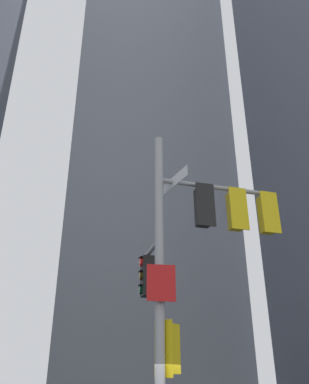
{
  "coord_description": "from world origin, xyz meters",
  "views": [
    {
      "loc": [
        -1.0,
        -8.87,
        2.2
      ],
      "look_at": [
        -0.13,
        -0.21,
        6.31
      ],
      "focal_mm": 37.39,
      "sensor_mm": 36.0,
      "label": 1
    }
  ],
  "objects": [
    {
      "name": "signal_pole_assembly",
      "position": [
        0.78,
        0.31,
        4.76
      ],
      "size": [
        3.66,
        2.74,
        7.96
      ],
      "color": "#9EA0A3",
      "rests_on": "ground"
    },
    {
      "name": "building_mid_block",
      "position": [
        1.73,
        24.67,
        26.45
      ],
      "size": [
        13.08,
        13.08,
        52.9
      ],
      "primitive_type": "cube",
      "color": "#9399A3",
      "rests_on": "ground"
    }
  ]
}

